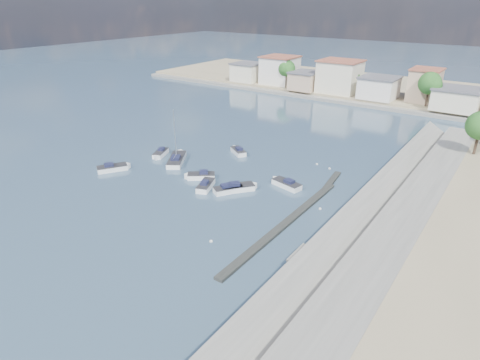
# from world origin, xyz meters

# --- Properties ---
(ground) EXTENTS (400.00, 400.00, 0.00)m
(ground) POSITION_xyz_m (0.00, 40.00, 0.00)
(ground) COLOR #2A3F55
(ground) RESTS_ON ground
(seawall_walkway) EXTENTS (5.00, 90.00, 1.80)m
(seawall_walkway) POSITION_xyz_m (18.50, 13.00, 0.90)
(seawall_walkway) COLOR slate
(seawall_walkway) RESTS_ON ground
(breakwater) EXTENTS (2.00, 31.02, 0.35)m
(breakwater) POSITION_xyz_m (6.90, 12.69, 0.17)
(breakwater) COLOR black
(breakwater) RESTS_ON ground
(far_shore_land) EXTENTS (160.00, 40.00, 1.40)m
(far_shore_land) POSITION_xyz_m (0.00, 92.00, 0.70)
(far_shore_land) COLOR gray
(far_shore_land) RESTS_ON ground
(far_shore_quay) EXTENTS (160.00, 2.50, 0.80)m
(far_shore_quay) POSITION_xyz_m (0.00, 71.00, 0.40)
(far_shore_quay) COLOR slate
(far_shore_quay) RESTS_ON ground
(far_town) EXTENTS (113.01, 12.80, 8.35)m
(far_town) POSITION_xyz_m (10.71, 76.92, 4.93)
(far_town) COLOR beige
(far_town) RESTS_ON far_shore_land
(shore_trees) EXTENTS (74.56, 38.32, 7.92)m
(shore_trees) POSITION_xyz_m (8.34, 68.11, 6.22)
(shore_trees) COLOR #38281E
(shore_trees) RESTS_ON ground
(motorboat_a) EXTENTS (3.03, 4.56, 1.48)m
(motorboat_a) POSITION_xyz_m (-7.25, 12.32, 0.38)
(motorboat_a) COLOR white
(motorboat_a) RESTS_ON ground
(motorboat_b) EXTENTS (3.48, 4.24, 1.48)m
(motorboat_b) POSITION_xyz_m (-3.71, 13.12, 0.38)
(motorboat_b) COLOR white
(motorboat_b) RESTS_ON ground
(motorboat_c) EXTENTS (4.99, 2.61, 1.48)m
(motorboat_c) POSITION_xyz_m (1.71, 19.17, 0.38)
(motorboat_c) COLOR white
(motorboat_c) RESTS_ON ground
(motorboat_d) EXTENTS (4.18, 3.77, 1.48)m
(motorboat_d) POSITION_xyz_m (-10.03, 14.14, 0.38)
(motorboat_d) COLOR white
(motorboat_d) RESTS_ON ground
(motorboat_e) EXTENTS (3.84, 4.80, 1.48)m
(motorboat_e) POSITION_xyz_m (-22.99, 8.75, 0.38)
(motorboat_e) COLOR white
(motorboat_e) RESTS_ON ground
(motorboat_f) EXTENTS (4.04, 3.39, 1.48)m
(motorboat_f) POSITION_xyz_m (-11.67, 26.10, 0.38)
(motorboat_f) COLOR white
(motorboat_f) RESTS_ON ground
(motorboat_g) EXTENTS (2.93, 4.29, 1.48)m
(motorboat_g) POSITION_xyz_m (-21.66, 17.36, 0.38)
(motorboat_g) COLOR white
(motorboat_g) RESTS_ON ground
(motorboat_h) EXTENTS (4.26, 4.73, 1.48)m
(motorboat_h) POSITION_xyz_m (-2.91, 14.36, 0.38)
(motorboat_h) COLOR white
(motorboat_h) RESTS_ON ground
(sailboat) EXTENTS (5.51, 6.73, 9.00)m
(sailboat) POSITION_xyz_m (-17.61, 17.21, 0.41)
(sailboat) COLOR white
(sailboat) RESTS_ON ground
(mooring_buoys) EXTENTS (11.61, 27.79, 0.37)m
(mooring_buoys) POSITION_xyz_m (6.87, 16.32, 0.05)
(mooring_buoys) COLOR white
(mooring_buoys) RESTS_ON ground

